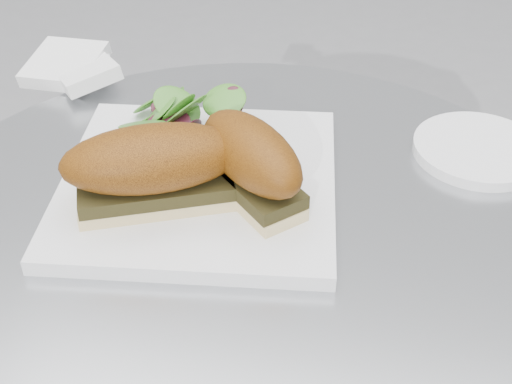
{
  "coord_description": "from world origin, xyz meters",
  "views": [
    {
      "loc": [
        0.13,
        -0.5,
        1.17
      ],
      "look_at": [
        0.01,
        0.02,
        0.77
      ],
      "focal_mm": 50.0,
      "sensor_mm": 36.0,
      "label": 1
    }
  ],
  "objects_px": {
    "plate": "(199,183)",
    "sandwich_left": "(153,166)",
    "saucer": "(478,149)",
    "sandwich_right": "(251,160)"
  },
  "relations": [
    {
      "from": "saucer",
      "to": "sandwich_right",
      "type": "bearing_deg",
      "value": -145.67
    },
    {
      "from": "plate",
      "to": "sandwich_left",
      "type": "height_order",
      "value": "sandwich_left"
    },
    {
      "from": "plate",
      "to": "saucer",
      "type": "distance_m",
      "value": 0.31
    },
    {
      "from": "saucer",
      "to": "plate",
      "type": "bearing_deg",
      "value": -154.9
    },
    {
      "from": "sandwich_left",
      "to": "sandwich_right",
      "type": "distance_m",
      "value": 0.09
    },
    {
      "from": "plate",
      "to": "sandwich_left",
      "type": "relative_size",
      "value": 1.47
    },
    {
      "from": "plate",
      "to": "saucer",
      "type": "relative_size",
      "value": 1.94
    },
    {
      "from": "plate",
      "to": "sandwich_left",
      "type": "bearing_deg",
      "value": -119.16
    },
    {
      "from": "sandwich_right",
      "to": "saucer",
      "type": "distance_m",
      "value": 0.27
    },
    {
      "from": "sandwich_left",
      "to": "saucer",
      "type": "xyz_separation_m",
      "value": [
        0.3,
        0.18,
        -0.05
      ]
    }
  ]
}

